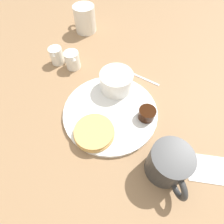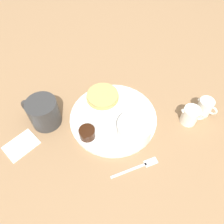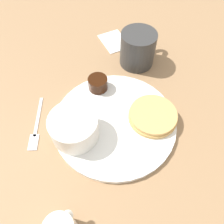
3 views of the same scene
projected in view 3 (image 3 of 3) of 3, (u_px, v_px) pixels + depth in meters
name	position (u px, v px, depth m)	size (l,w,h in m)	color
ground_plane	(115.00, 123.00, 0.50)	(4.00, 4.00, 0.00)	#93704C
plate	(115.00, 122.00, 0.50)	(0.28, 0.28, 0.01)	white
pancake_stack	(153.00, 116.00, 0.49)	(0.11, 0.11, 0.02)	tan
bowl	(74.00, 127.00, 0.45)	(0.10, 0.10, 0.06)	white
syrup_cup	(98.00, 83.00, 0.53)	(0.05, 0.05, 0.03)	black
butter_ramekin	(68.00, 127.00, 0.47)	(0.05, 0.05, 0.04)	white
coffee_mug	(138.00, 48.00, 0.58)	(0.09, 0.13, 0.09)	#333333
fork	(36.00, 129.00, 0.49)	(0.13, 0.09, 0.00)	silver
napkin	(114.00, 41.00, 0.66)	(0.10, 0.08, 0.00)	white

